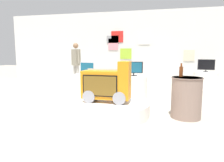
{
  "coord_description": "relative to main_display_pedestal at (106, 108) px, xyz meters",
  "views": [
    {
      "loc": [
        1.44,
        -4.14,
        1.26
      ],
      "look_at": [
        0.36,
        0.43,
        0.62
      ],
      "focal_mm": 32.74,
      "sensor_mm": 36.0,
      "label": 1
    }
  ],
  "objects": [
    {
      "name": "ground_plane",
      "position": [
        -0.38,
        0.17,
        -0.13
      ],
      "size": [
        30.0,
        30.0,
        0.0
      ],
      "primitive_type": "plane",
      "color": "#A8A091"
    },
    {
      "name": "back_wall_display",
      "position": [
        -0.38,
        5.09,
        1.4
      ],
      "size": [
        11.39,
        0.13,
        3.08
      ],
      "color": "silver",
      "rests_on": "ground"
    },
    {
      "name": "main_display_pedestal",
      "position": [
        0.0,
        0.0,
        0.0
      ],
      "size": [
        1.77,
        1.77,
        0.27
      ],
      "primitive_type": "cylinder",
      "color": "white",
      "rests_on": "ground"
    },
    {
      "name": "novelty_firetruck_tv",
      "position": [
        0.02,
        -0.01,
        0.47
      ],
      "size": [
        0.98,
        0.42,
        0.84
      ],
      "color": "gray",
      "rests_on": "main_display_pedestal"
    },
    {
      "name": "display_pedestal_left_rear",
      "position": [
        -1.15,
        2.03,
        0.17
      ],
      "size": [
        0.86,
        0.86,
        0.61
      ],
      "primitive_type": "cylinder",
      "color": "white",
      "rests_on": "ground"
    },
    {
      "name": "tv_on_left_rear",
      "position": [
        -1.15,
        2.02,
        0.68
      ],
      "size": [
        0.48,
        0.19,
        0.38
      ],
      "color": "black",
      "rests_on": "display_pedestal_left_rear"
    },
    {
      "name": "display_pedestal_center_rear",
      "position": [
        0.32,
        1.9,
        0.17
      ],
      "size": [
        0.8,
        0.8,
        0.61
      ],
      "primitive_type": "cylinder",
      "color": "white",
      "rests_on": "ground"
    },
    {
      "name": "tv_on_center_rear",
      "position": [
        0.32,
        1.9,
        0.7
      ],
      "size": [
        0.52,
        0.2,
        0.41
      ],
      "color": "black",
      "rests_on": "display_pedestal_center_rear"
    },
    {
      "name": "display_pedestal_right_rear",
      "position": [
        2.65,
        3.85,
        0.17
      ],
      "size": [
        0.82,
        0.82,
        0.61
      ],
      "primitive_type": "cylinder",
      "color": "white",
      "rests_on": "ground"
    },
    {
      "name": "tv_on_right_rear",
      "position": [
        2.65,
        3.84,
        0.72
      ],
      "size": [
        0.56,
        0.16,
        0.44
      ],
      "color": "black",
      "rests_on": "display_pedestal_right_rear"
    },
    {
      "name": "side_table_round",
      "position": [
        1.58,
        0.16,
        0.27
      ],
      "size": [
        0.59,
        0.59,
        0.8
      ],
      "color": "gray",
      "rests_on": "ground"
    },
    {
      "name": "bottle_on_side_table",
      "position": [
        1.46,
        0.26,
        0.78
      ],
      "size": [
        0.07,
        0.07,
        0.27
      ],
      "color": "brown",
      "rests_on": "side_table_round"
    },
    {
      "name": "shopper_browsing_near_truck",
      "position": [
        -2.02,
        3.21,
        0.83
      ],
      "size": [
        0.44,
        0.4,
        1.65
      ],
      "color": "#B2ADA3",
      "rests_on": "ground"
    }
  ]
}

